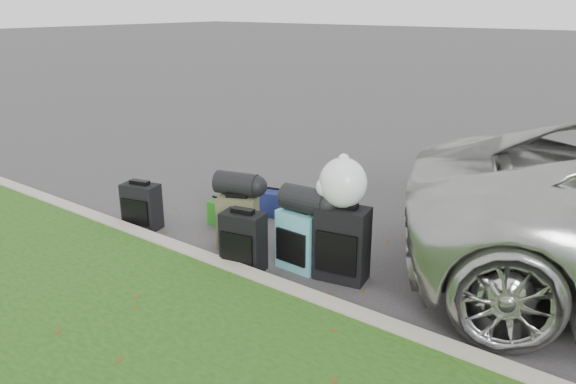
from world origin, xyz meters
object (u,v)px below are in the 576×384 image
Objects in this scene: suitcase_small_black at (142,206)px; tote_green at (220,212)px; suitcase_olive at (238,222)px; suitcase_large_black_right at (342,244)px; tote_navy at (269,203)px; suitcase_large_black_left at (243,242)px; suitcase_teal at (300,240)px.

suitcase_small_black is 0.95m from tote_green.
suitcase_large_black_right is at bearing -23.27° from suitcase_olive.
suitcase_small_black is at bearing -139.65° from tote_navy.
suitcase_small_black is at bearing 167.26° from suitcase_olive.
suitcase_large_black_left reaches higher than suitcase_small_black.
suitcase_large_black_left is 0.57m from suitcase_teal.
suitcase_small_black is 1.72× the size of tote_navy.
suitcase_teal is (2.17, 0.28, 0.03)m from suitcase_small_black.
suitcase_small_black is at bearing 164.25° from suitcase_large_black_left.
suitcase_olive is 0.87m from suitcase_teal.
suitcase_teal reaches higher than suitcase_small_black.
tote_green is 0.91× the size of tote_navy.
suitcase_small_black is 0.90× the size of suitcase_large_black_left.
suitcase_large_black_left is at bearing -37.36° from tote_green.
suitcase_large_black_right is at bearing -7.14° from suitcase_small_black.
suitcase_large_black_left is 1.34m from tote_green.
tote_navy is (0.94, 1.29, -0.12)m from suitcase_small_black.
suitcase_teal reaches higher than suitcase_olive.
suitcase_teal is 2.13× the size of tote_green.
suitcase_teal is 1.93× the size of tote_navy.
suitcase_large_black_right is (1.33, 0.05, 0.08)m from suitcase_olive.
suitcase_olive is at bearing -179.38° from suitcase_teal.
suitcase_small_black is 0.75× the size of suitcase_large_black_right.
suitcase_teal is at bearing 176.69° from suitcase_large_black_right.
suitcase_teal is at bearing -53.08° from tote_navy.
suitcase_large_black_right is 1.96m from tote_navy.
suitcase_teal reaches higher than suitcase_large_black_left.
suitcase_large_black_left is 0.83× the size of suitcase_large_black_right.
tote_green is at bearing -128.32° from tote_navy.
suitcase_small_black is 1.74m from suitcase_large_black_left.
suitcase_teal is at bearing -16.46° from tote_green.
suitcase_small_black is 2.66m from suitcase_large_black_right.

